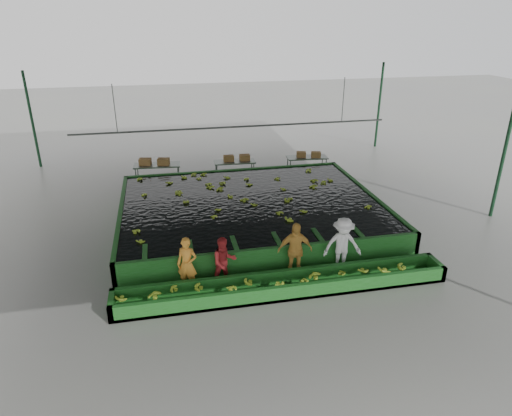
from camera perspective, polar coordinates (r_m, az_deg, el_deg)
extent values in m
plane|color=slate|center=(16.84, 0.35, -3.79)|extent=(80.00, 80.00, 0.00)
cube|color=slate|center=(15.22, 0.40, 13.21)|extent=(20.00, 22.00, 0.04)
cube|color=black|center=(17.81, -0.67, 0.80)|extent=(9.70, 7.70, 0.00)
cylinder|color=#59605B|center=(20.44, -2.66, 10.09)|extent=(0.08, 0.08, 14.00)
cylinder|color=#59605B|center=(20.06, -17.25, 11.76)|extent=(0.04, 0.04, 2.00)
cylinder|color=#59605B|center=(21.60, 10.85, 13.14)|extent=(0.04, 0.04, 2.00)
imported|color=orange|center=(13.68, -8.60, -6.96)|extent=(0.72, 0.60, 1.67)
imported|color=#B32629|center=(13.78, -4.00, -6.72)|extent=(0.86, 0.72, 1.57)
imported|color=gold|center=(14.13, 4.88, -5.30)|extent=(1.12, 0.53, 1.85)
imported|color=white|center=(14.61, 10.75, -4.60)|extent=(1.29, 0.85, 1.86)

